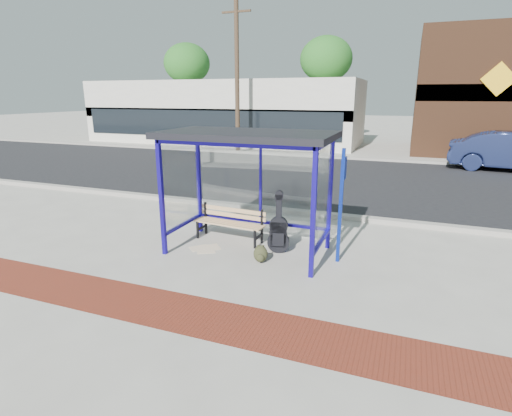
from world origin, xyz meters
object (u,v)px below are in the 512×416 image
at_px(backpack, 260,254).
at_px(suitcase, 278,238).
at_px(guitar_bag, 279,231).
at_px(bench, 230,221).

bearing_deg(backpack, suitcase, 64.99).
bearing_deg(guitar_bag, backpack, -119.78).
distance_m(guitar_bag, backpack, 0.68).
relative_size(suitcase, backpack, 1.68).
height_order(guitar_bag, suitcase, guitar_bag).
distance_m(bench, guitar_bag, 1.25).
distance_m(suitcase, backpack, 0.77).
xyz_separation_m(guitar_bag, backpack, (-0.17, -0.60, -0.29)).
distance_m(bench, backpack, 1.41).
bearing_deg(suitcase, backpack, -91.31).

